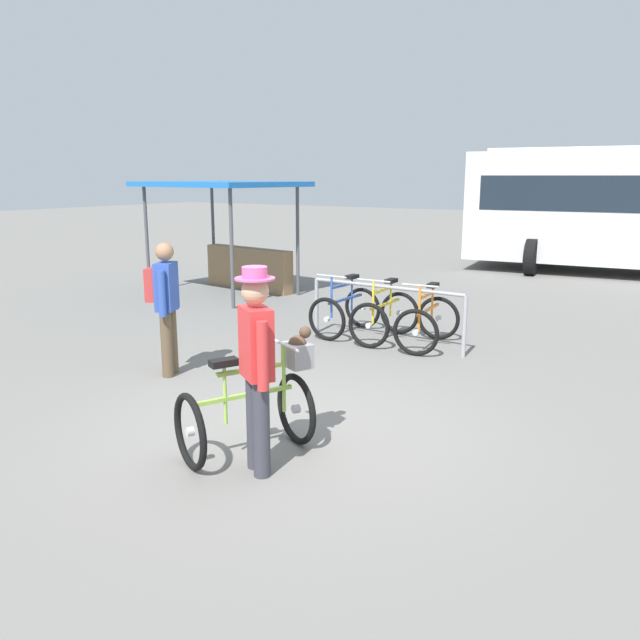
{
  "coord_description": "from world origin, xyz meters",
  "views": [
    {
      "loc": [
        3.43,
        -4.86,
        2.42
      ],
      "look_at": [
        -0.0,
        0.46,
        1.0
      ],
      "focal_mm": 36.31,
      "sensor_mm": 36.0,
      "label": 1
    }
  ],
  "objects_px": {
    "racked_bike_orange": "(428,322)",
    "market_stall": "(233,226)",
    "person_with_featured_bike": "(256,362)",
    "racked_bike_blue": "(345,311)",
    "featured_bicycle": "(258,400)",
    "pedestrian_with_backpack": "(165,300)",
    "racked_bike_yellow": "(385,316)"
  },
  "relations": [
    {
      "from": "racked_bike_orange",
      "to": "market_stall",
      "type": "bearing_deg",
      "value": 158.88
    },
    {
      "from": "person_with_featured_bike",
      "to": "market_stall",
      "type": "xyz_separation_m",
      "value": [
        -5.74,
        6.52,
        0.45
      ]
    },
    {
      "from": "racked_bike_blue",
      "to": "featured_bicycle",
      "type": "relative_size",
      "value": 0.9
    },
    {
      "from": "racked_bike_orange",
      "to": "featured_bicycle",
      "type": "relative_size",
      "value": 0.92
    },
    {
      "from": "pedestrian_with_backpack",
      "to": "featured_bicycle",
      "type": "bearing_deg",
      "value": -27.28
    },
    {
      "from": "racked_bike_yellow",
      "to": "pedestrian_with_backpack",
      "type": "relative_size",
      "value": 0.68
    },
    {
      "from": "racked_bike_blue",
      "to": "racked_bike_orange",
      "type": "distance_m",
      "value": 1.4
    },
    {
      "from": "pedestrian_with_backpack",
      "to": "market_stall",
      "type": "bearing_deg",
      "value": 122.13
    },
    {
      "from": "racked_bike_orange",
      "to": "featured_bicycle",
      "type": "xyz_separation_m",
      "value": [
        0.2,
        -4.16,
        0.12
      ]
    },
    {
      "from": "racked_bike_yellow",
      "to": "pedestrian_with_backpack",
      "type": "bearing_deg",
      "value": -116.34
    },
    {
      "from": "racked_bike_orange",
      "to": "pedestrian_with_backpack",
      "type": "distance_m",
      "value": 3.7
    },
    {
      "from": "racked_bike_blue",
      "to": "racked_bike_orange",
      "type": "bearing_deg",
      "value": -2.35
    },
    {
      "from": "featured_bicycle",
      "to": "market_stall",
      "type": "bearing_deg",
      "value": 131.54
    },
    {
      "from": "pedestrian_with_backpack",
      "to": "racked_bike_orange",
      "type": "bearing_deg",
      "value": 53.58
    },
    {
      "from": "pedestrian_with_backpack",
      "to": "market_stall",
      "type": "height_order",
      "value": "market_stall"
    },
    {
      "from": "racked_bike_blue",
      "to": "racked_bike_orange",
      "type": "xyz_separation_m",
      "value": [
        1.4,
        -0.06,
        -0.0
      ]
    },
    {
      "from": "featured_bicycle",
      "to": "pedestrian_with_backpack",
      "type": "bearing_deg",
      "value": 152.72
    },
    {
      "from": "person_with_featured_bike",
      "to": "racked_bike_yellow",
      "type": "bearing_deg",
      "value": 104.2
    },
    {
      "from": "racked_bike_orange",
      "to": "person_with_featured_bike",
      "type": "relative_size",
      "value": 0.67
    },
    {
      "from": "racked_bike_yellow",
      "to": "pedestrian_with_backpack",
      "type": "xyz_separation_m",
      "value": [
        -1.47,
        -2.97,
        0.57
      ]
    },
    {
      "from": "featured_bicycle",
      "to": "market_stall",
      "type": "xyz_separation_m",
      "value": [
        -5.5,
        6.21,
        0.91
      ]
    },
    {
      "from": "featured_bicycle",
      "to": "pedestrian_with_backpack",
      "type": "relative_size",
      "value": 0.77
    },
    {
      "from": "featured_bicycle",
      "to": "racked_bike_yellow",
      "type": "bearing_deg",
      "value": 102.09
    },
    {
      "from": "racked_bike_yellow",
      "to": "featured_bicycle",
      "type": "height_order",
      "value": "featured_bicycle"
    },
    {
      "from": "racked_bike_blue",
      "to": "featured_bicycle",
      "type": "distance_m",
      "value": 4.51
    },
    {
      "from": "person_with_featured_bike",
      "to": "market_stall",
      "type": "relative_size",
      "value": 0.51
    },
    {
      "from": "racked_bike_yellow",
      "to": "racked_bike_orange",
      "type": "bearing_deg",
      "value": -2.35
    },
    {
      "from": "racked_bike_blue",
      "to": "person_with_featured_bike",
      "type": "distance_m",
      "value": 4.92
    },
    {
      "from": "market_stall",
      "to": "featured_bicycle",
      "type": "bearing_deg",
      "value": -48.46
    },
    {
      "from": "racked_bike_yellow",
      "to": "pedestrian_with_backpack",
      "type": "height_order",
      "value": "pedestrian_with_backpack"
    },
    {
      "from": "racked_bike_yellow",
      "to": "racked_bike_blue",
      "type": "bearing_deg",
      "value": 177.65
    },
    {
      "from": "racked_bike_blue",
      "to": "featured_bicycle",
      "type": "height_order",
      "value": "featured_bicycle"
    }
  ]
}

